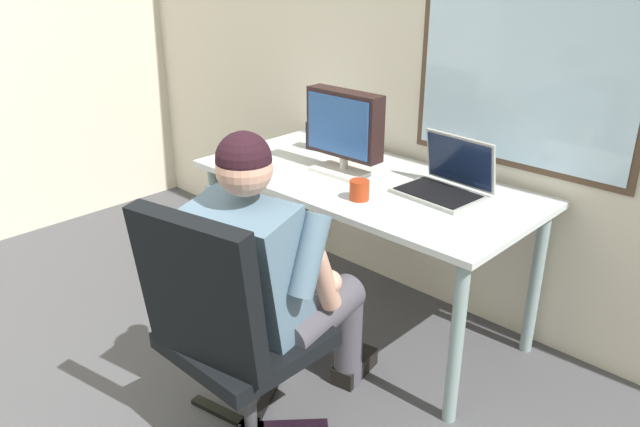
{
  "coord_description": "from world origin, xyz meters",
  "views": [
    {
      "loc": [
        1.81,
        -0.06,
        1.73
      ],
      "look_at": [
        0.25,
        1.57,
        0.76
      ],
      "focal_mm": 34.87,
      "sensor_mm": 36.0,
      "label": 1
    }
  ],
  "objects_px": {
    "desk": "(365,196)",
    "laptop": "(448,179)",
    "person_seated": "(272,274)",
    "desk_speaker": "(315,135)",
    "office_chair": "(224,323)",
    "wine_glass": "(248,142)",
    "coffee_mug": "(359,190)",
    "crt_monitor": "(344,128)"
  },
  "relations": [
    {
      "from": "office_chair",
      "to": "desk_speaker",
      "type": "relative_size",
      "value": 6.76
    },
    {
      "from": "laptop",
      "to": "desk_speaker",
      "type": "bearing_deg",
      "value": 175.65
    },
    {
      "from": "crt_monitor",
      "to": "coffee_mug",
      "type": "bearing_deg",
      "value": -37.41
    },
    {
      "from": "laptop",
      "to": "wine_glass",
      "type": "xyz_separation_m",
      "value": [
        -0.98,
        -0.29,
        0.02
      ]
    },
    {
      "from": "desk",
      "to": "crt_monitor",
      "type": "relative_size",
      "value": 4.01
    },
    {
      "from": "wine_glass",
      "to": "coffee_mug",
      "type": "relative_size",
      "value": 1.51
    },
    {
      "from": "desk_speaker",
      "to": "coffee_mug",
      "type": "relative_size",
      "value": 1.73
    },
    {
      "from": "office_chair",
      "to": "laptop",
      "type": "distance_m",
      "value": 1.16
    },
    {
      "from": "crt_monitor",
      "to": "desk_speaker",
      "type": "xyz_separation_m",
      "value": [
        -0.36,
        0.17,
        -0.14
      ]
    },
    {
      "from": "person_seated",
      "to": "laptop",
      "type": "bearing_deg",
      "value": 78.08
    },
    {
      "from": "crt_monitor",
      "to": "coffee_mug",
      "type": "height_order",
      "value": "crt_monitor"
    },
    {
      "from": "crt_monitor",
      "to": "wine_glass",
      "type": "bearing_deg",
      "value": -158.62
    },
    {
      "from": "person_seated",
      "to": "wine_glass",
      "type": "relative_size",
      "value": 9.27
    },
    {
      "from": "person_seated",
      "to": "coffee_mug",
      "type": "bearing_deg",
      "value": 94.41
    },
    {
      "from": "office_chair",
      "to": "coffee_mug",
      "type": "bearing_deg",
      "value": 96.12
    },
    {
      "from": "desk_speaker",
      "to": "coffee_mug",
      "type": "bearing_deg",
      "value": -31.31
    },
    {
      "from": "laptop",
      "to": "desk_speaker",
      "type": "xyz_separation_m",
      "value": [
        -0.86,
        0.07,
        0.01
      ]
    },
    {
      "from": "crt_monitor",
      "to": "wine_glass",
      "type": "height_order",
      "value": "crt_monitor"
    },
    {
      "from": "crt_monitor",
      "to": "wine_glass",
      "type": "distance_m",
      "value": 0.53
    },
    {
      "from": "crt_monitor",
      "to": "desk_speaker",
      "type": "distance_m",
      "value": 0.42
    },
    {
      "from": "wine_glass",
      "to": "laptop",
      "type": "bearing_deg",
      "value": 16.59
    },
    {
      "from": "person_seated",
      "to": "crt_monitor",
      "type": "height_order",
      "value": "person_seated"
    },
    {
      "from": "desk",
      "to": "laptop",
      "type": "height_order",
      "value": "laptop"
    },
    {
      "from": "crt_monitor",
      "to": "wine_glass",
      "type": "xyz_separation_m",
      "value": [
        -0.48,
        -0.19,
        -0.13
      ]
    },
    {
      "from": "desk",
      "to": "desk_speaker",
      "type": "xyz_separation_m",
      "value": [
        -0.5,
        0.18,
        0.16
      ]
    },
    {
      "from": "desk",
      "to": "laptop",
      "type": "xyz_separation_m",
      "value": [
        0.37,
        0.11,
        0.15
      ]
    },
    {
      "from": "laptop",
      "to": "coffee_mug",
      "type": "height_order",
      "value": "laptop"
    },
    {
      "from": "office_chair",
      "to": "person_seated",
      "type": "xyz_separation_m",
      "value": [
        -0.04,
        0.26,
        0.07
      ]
    },
    {
      "from": "desk",
      "to": "office_chair",
      "type": "bearing_deg",
      "value": -77.27
    },
    {
      "from": "laptop",
      "to": "office_chair",
      "type": "bearing_deg",
      "value": -96.98
    },
    {
      "from": "laptop",
      "to": "coffee_mug",
      "type": "xyz_separation_m",
      "value": [
        -0.22,
        -0.32,
        -0.02
      ]
    },
    {
      "from": "crt_monitor",
      "to": "coffee_mug",
      "type": "distance_m",
      "value": 0.4
    },
    {
      "from": "office_chair",
      "to": "crt_monitor",
      "type": "relative_size",
      "value": 2.49
    },
    {
      "from": "office_chair",
      "to": "laptop",
      "type": "xyz_separation_m",
      "value": [
        0.14,
        1.13,
        0.26
      ]
    },
    {
      "from": "desk",
      "to": "wine_glass",
      "type": "distance_m",
      "value": 0.66
    },
    {
      "from": "crt_monitor",
      "to": "laptop",
      "type": "bearing_deg",
      "value": 11.86
    },
    {
      "from": "office_chair",
      "to": "desk_speaker",
      "type": "height_order",
      "value": "office_chair"
    },
    {
      "from": "desk",
      "to": "desk_speaker",
      "type": "relative_size",
      "value": 10.89
    },
    {
      "from": "person_seated",
      "to": "desk_speaker",
      "type": "xyz_separation_m",
      "value": [
        -0.68,
        0.93,
        0.2
      ]
    },
    {
      "from": "office_chair",
      "to": "crt_monitor",
      "type": "bearing_deg",
      "value": 109.92
    },
    {
      "from": "office_chair",
      "to": "wine_glass",
      "type": "xyz_separation_m",
      "value": [
        -0.84,
        0.83,
        0.29
      ]
    },
    {
      "from": "person_seated",
      "to": "desk_speaker",
      "type": "distance_m",
      "value": 1.17
    }
  ]
}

